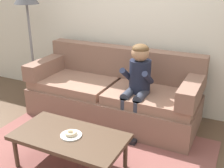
{
  "coord_description": "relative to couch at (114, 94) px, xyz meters",
  "views": [
    {
      "loc": [
        1.35,
        -2.27,
        1.84
      ],
      "look_at": [
        0.03,
        0.45,
        0.65
      ],
      "focal_mm": 44.49,
      "sensor_mm": 36.0,
      "label": 1
    }
  ],
  "objects": [
    {
      "name": "ground",
      "position": [
        0.14,
        -0.85,
        -0.34
      ],
      "size": [
        10.0,
        10.0,
        0.0
      ],
      "primitive_type": "plane",
      "color": "brown"
    },
    {
      "name": "wall_back",
      "position": [
        0.14,
        0.55,
        1.06
      ],
      "size": [
        8.0,
        0.1,
        2.8
      ],
      "primitive_type": "cube",
      "color": "silver",
      "rests_on": "ground"
    },
    {
      "name": "area_rug",
      "position": [
        0.14,
        -1.1,
        -0.33
      ],
      "size": [
        2.58,
        2.09,
        0.01
      ],
      "primitive_type": "cube",
      "color": "brown",
      "rests_on": "ground"
    },
    {
      "name": "couch",
      "position": [
        0.0,
        0.0,
        0.0
      ],
      "size": [
        2.26,
        0.9,
        0.92
      ],
      "color": "#846051",
      "rests_on": "ground"
    },
    {
      "name": "coffee_table",
      "position": [
        0.09,
        -1.2,
        0.01
      ],
      "size": [
        1.12,
        0.59,
        0.38
      ],
      "color": "#4C3828",
      "rests_on": "ground"
    },
    {
      "name": "person_child",
      "position": [
        0.41,
        -0.2,
        0.34
      ],
      "size": [
        0.34,
        0.58,
        1.1
      ],
      "color": "#1E2338",
      "rests_on": "ground"
    },
    {
      "name": "plate",
      "position": [
        0.11,
        -1.2,
        0.05
      ],
      "size": [
        0.21,
        0.21,
        0.01
      ],
      "primitive_type": "cylinder",
      "color": "white",
      "rests_on": "coffee_table"
    },
    {
      "name": "donut",
      "position": [
        0.11,
        -1.2,
        0.08
      ],
      "size": [
        0.17,
        0.17,
        0.04
      ],
      "primitive_type": "torus",
      "rotation": [
        0.0,
        0.0,
        2.53
      ],
      "color": "beige",
      "rests_on": "plate"
    },
    {
      "name": "floor_lamp",
      "position": [
        -1.44,
        0.08,
        1.1
      ],
      "size": [
        0.36,
        0.36,
        1.71
      ],
      "color": "slate",
      "rests_on": "ground"
    }
  ]
}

